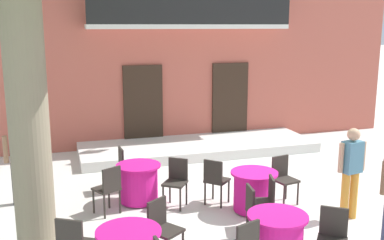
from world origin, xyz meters
The scene contains 17 objects.
ground_plane centered at (0.00, 0.00, 0.00)m, with size 120.00×120.00×0.00m, color silver.
building_facade centered at (0.20, 6.99, 3.75)m, with size 13.00×5.09×7.50m.
entrance_step_platform centered at (0.20, 3.98, 0.12)m, with size 6.32×2.05×0.25m, color silver.
cafe_table_near_tree centered at (-0.05, -0.18, 0.39)m, with size 0.86×0.86×0.76m.
cafe_chair_near_tree_0 centered at (-0.63, 0.31, 0.53)m, with size 0.57×0.57×0.91m.
cafe_chair_near_tree_1 centered at (-0.19, -0.92, 0.53)m, with size 0.50×0.50×0.91m.
cafe_chair_near_tree_2 centered at (0.66, 0.05, 0.53)m, with size 0.48×0.48×0.91m.
cafe_table_middle centered at (-2.00, 0.87, 0.39)m, with size 0.86×0.86×0.76m.
cafe_chair_middle_0 centered at (-2.12, 1.62, 0.53)m, with size 0.42×0.42×0.91m.
cafe_chair_middle_1 centered at (-2.62, 0.44, 0.53)m, with size 0.54×0.54×0.91m.
cafe_chair_middle_2 centered at (-1.35, 0.50, 0.53)m, with size 0.56×0.56×0.91m.
cafe_table_front centered at (-0.54, -2.03, 0.39)m, with size 0.86×0.86×0.76m.
cafe_chair_front_1 centered at (0.11, -2.42, 0.53)m, with size 0.56×0.56×0.91m.
cafe_chair_front_2 centered at (-0.51, -1.28, 0.53)m, with size 0.45×0.45×0.91m.
cafe_chair_far_side_0 centered at (-2.07, -1.42, 0.53)m, with size 0.56×0.56×0.91m.
pedestrian_mid_plaza centered at (-4.17, 1.45, 0.91)m, with size 0.53×0.38×1.61m.
pedestrian_by_tree centered at (1.43, -0.96, 0.93)m, with size 0.53×0.28×1.65m.
Camera 1 is at (-3.43, -7.40, 3.37)m, focal length 42.50 mm.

